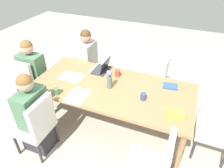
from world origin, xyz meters
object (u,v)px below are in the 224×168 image
object	(u,v)px
chair_head_right_right_far	(216,122)
chair_far_right_mid	(170,81)
dining_table	(112,90)
chair_near_left_near	(37,124)
chair_head_left_left_far	(29,80)
chair_far_left_mid	(86,63)
coffee_mug_centre_left	(57,91)
person_head_left_left_far	(34,77)
book_red_cover	(170,86)
coffee_mug_near_right	(143,97)
book_blue_cover	(175,114)
person_near_left_near	(35,118)
laptop_far_left_mid	(102,68)
person_far_left_mid	(88,64)
coffee_mug_near_left	(118,73)
flower_vase	(109,79)
chair_near_right_near	(154,164)

from	to	relation	value
chair_head_right_right_far	chair_far_right_mid	bearing A→B (deg)	132.66
dining_table	chair_near_left_near	size ratio (longest dim) A/B	2.54
chair_near_left_near	chair_head_left_left_far	size ratio (longest dim) A/B	1.00
chair_far_left_mid	coffee_mug_centre_left	world-z (taller)	chair_far_left_mid
chair_near_left_near	chair_head_left_left_far	distance (m)	1.11
person_head_left_left_far	chair_near_left_near	bearing A→B (deg)	-49.08
person_head_left_left_far	book_red_cover	distance (m)	2.24
coffee_mug_near_right	chair_far_right_mid	bearing A→B (deg)	75.23
person_head_left_left_far	book_blue_cover	bearing A→B (deg)	-6.56
chair_far_right_mid	chair_head_right_right_far	bearing A→B (deg)	-47.34
person_near_left_near	laptop_far_left_mid	world-z (taller)	person_near_left_near
person_head_left_left_far	person_far_left_mid	bearing A→B (deg)	49.61
person_near_left_near	chair_near_left_near	bearing A→B (deg)	-38.76
dining_table	chair_head_right_right_far	distance (m)	1.44
coffee_mug_centre_left	coffee_mug_near_right	bearing A→B (deg)	15.91
chair_far_right_mid	coffee_mug_near_left	bearing A→B (deg)	-145.37
chair_near_left_near	book_red_cover	xyz separation A→B (m)	(1.47, 1.14, 0.24)
chair_head_left_left_far	coffee_mug_near_right	distance (m)	2.00
chair_far_left_mid	person_far_left_mid	xyz separation A→B (m)	(0.07, -0.06, 0.03)
laptop_far_left_mid	coffee_mug_centre_left	distance (m)	0.84
chair_far_right_mid	flower_vase	xyz separation A→B (m)	(-0.76, -0.85, 0.37)
person_near_left_near	laptop_far_left_mid	xyz separation A→B (m)	(0.47, 1.11, 0.24)
dining_table	person_head_left_left_far	distance (m)	1.45
chair_head_left_left_far	flower_vase	xyz separation A→B (m)	(1.47, 0.03, 0.37)
book_blue_cover	flower_vase	bearing A→B (deg)	150.95
chair_near_right_near	chair_head_right_right_far	xyz separation A→B (m)	(0.61, 0.90, 0.00)
chair_head_right_right_far	coffee_mug_near_right	distance (m)	1.00
dining_table	chair_far_left_mid	distance (m)	1.22
person_near_left_near	coffee_mug_centre_left	size ratio (longest dim) A/B	13.58
chair_far_right_mid	coffee_mug_near_right	distance (m)	1.00
chair_head_left_left_far	laptop_far_left_mid	world-z (taller)	laptop_far_left_mid
chair_far_left_mid	coffee_mug_centre_left	bearing A→B (deg)	-78.80
coffee_mug_near_right	book_blue_cover	xyz separation A→B (m)	(0.43, -0.14, -0.03)
chair_far_right_mid	book_red_cover	size ratio (longest dim) A/B	4.50
dining_table	coffee_mug_near_left	distance (m)	0.32
flower_vase	book_blue_cover	size ratio (longest dim) A/B	1.38
chair_head_left_left_far	book_blue_cover	size ratio (longest dim) A/B	4.50
person_head_left_left_far	chair_near_right_near	size ratio (longest dim) A/B	1.33
flower_vase	chair_near_left_near	bearing A→B (deg)	-130.20
person_far_left_mid	chair_head_right_right_far	bearing A→B (deg)	-17.48
dining_table	coffee_mug_near_left	xyz separation A→B (m)	(-0.03, 0.30, 0.11)
chair_far_left_mid	book_blue_cover	size ratio (longest dim) A/B	4.50
chair_near_left_near	book_blue_cover	size ratio (longest dim) A/B	4.50
coffee_mug_near_right	chair_near_right_near	bearing A→B (deg)	-65.07
laptop_far_left_mid	book_blue_cover	xyz separation A→B (m)	(1.23, -0.60, -0.02)
chair_far_left_mid	chair_head_left_left_far	size ratio (longest dim) A/B	1.00
chair_far_right_mid	coffee_mug_near_right	world-z (taller)	chair_far_right_mid
chair_head_right_right_far	laptop_far_left_mid	world-z (taller)	laptop_far_left_mid
chair_far_left_mid	book_red_cover	bearing A→B (deg)	-17.51
dining_table	chair_head_left_left_far	xyz separation A→B (m)	(-1.50, -0.05, -0.16)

